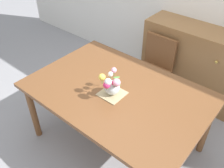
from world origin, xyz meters
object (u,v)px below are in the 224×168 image
chair_far (154,66)px  dining_table (117,96)px  dresser (195,65)px  flower_vase (111,85)px

chair_far → dining_table: bearing=98.3°
dresser → flower_vase: flower_vase is taller
dining_table → flower_vase: bearing=-89.1°
dining_table → flower_vase: size_ratio=7.14×
dresser → flower_vase: 1.50m
dining_table → flower_vase: 0.22m
dresser → dining_table: bearing=-100.5°
dining_table → chair_far: size_ratio=1.93×
chair_far → dresser: dresser is taller
dresser → flower_vase: (-0.25, -1.42, 0.40)m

